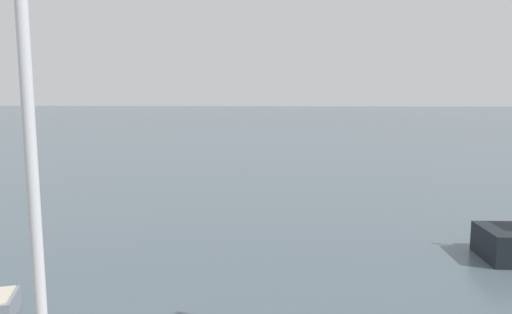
{
  "coord_description": "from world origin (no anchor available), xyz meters",
  "views": [
    {
      "loc": [
        1.89,
        -6.92,
        6.16
      ],
      "look_at": [
        0.0,
        16.09,
        3.12
      ],
      "focal_mm": 32.15,
      "sensor_mm": 36.0,
      "label": 1
    }
  ],
  "objects": []
}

